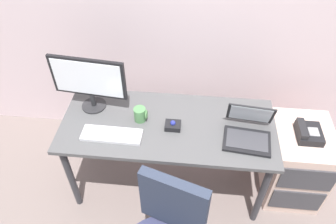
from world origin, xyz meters
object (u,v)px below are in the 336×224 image
object	(u,v)px
laptop	(248,131)
coffee_mug	(140,114)
keyboard	(112,135)
desk_phone	(308,133)
file_cabinet	(295,162)
trackball_mouse	(173,125)
monitor_main	(88,80)

from	to	relation	value
laptop	coffee_mug	world-z (taller)	laptop
keyboard	laptop	bearing A→B (deg)	5.70
desk_phone	laptop	size ratio (longest dim) A/B	0.59
file_cabinet	coffee_mug	xyz separation A→B (m)	(-1.19, -0.04, 0.44)
file_cabinet	trackball_mouse	bearing A→B (deg)	-174.54
file_cabinet	keyboard	size ratio (longest dim) A/B	1.58
keyboard	coffee_mug	distance (m)	0.25
laptop	monitor_main	bearing A→B (deg)	170.51
desk_phone	keyboard	world-z (taller)	keyboard
file_cabinet	laptop	xyz separation A→B (m)	(-0.45, -0.12, 0.44)
monitor_main	coffee_mug	xyz separation A→B (m)	(0.37, -0.10, -0.19)
file_cabinet	keyboard	distance (m)	1.44
laptop	keyboard	bearing A→B (deg)	-174.30
monitor_main	trackball_mouse	distance (m)	0.67
desk_phone	keyboard	distance (m)	1.37
coffee_mug	monitor_main	bearing A→B (deg)	164.33
file_cabinet	coffee_mug	distance (m)	1.27
keyboard	desk_phone	bearing A→B (deg)	8.16
file_cabinet	trackball_mouse	size ratio (longest dim) A/B	5.90
desk_phone	keyboard	size ratio (longest dim) A/B	0.49
trackball_mouse	monitor_main	bearing A→B (deg)	165.33
monitor_main	keyboard	xyz separation A→B (m)	(0.20, -0.28, -0.23)
laptop	trackball_mouse	size ratio (longest dim) A/B	3.09
desk_phone	monitor_main	size ratio (longest dim) A/B	0.37
monitor_main	coffee_mug	size ratio (longest dim) A/B	5.10
keyboard	trackball_mouse	xyz separation A→B (m)	(0.41, 0.12, 0.01)
desk_phone	monitor_main	xyz separation A→B (m)	(-1.56, 0.08, 0.28)
desk_phone	coffee_mug	bearing A→B (deg)	-179.03
file_cabinet	monitor_main	bearing A→B (deg)	177.54
keyboard	laptop	size ratio (longest dim) A/B	1.21
desk_phone	trackball_mouse	world-z (taller)	trackball_mouse
desk_phone	trackball_mouse	size ratio (longest dim) A/B	1.82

